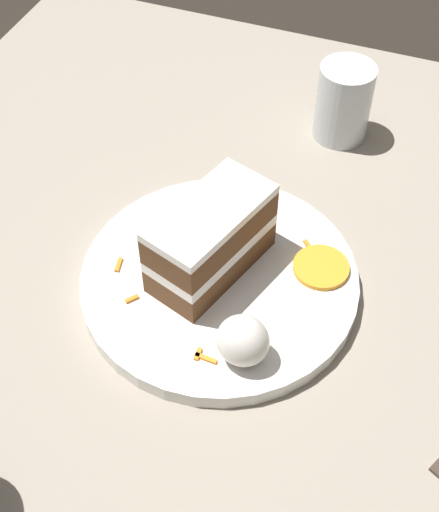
% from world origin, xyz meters
% --- Properties ---
extents(ground_plane, '(6.00, 6.00, 0.00)m').
position_xyz_m(ground_plane, '(0.00, 0.00, 0.00)').
color(ground_plane, black).
rests_on(ground_plane, ground).
extents(dining_table, '(0.97, 0.90, 0.03)m').
position_xyz_m(dining_table, '(0.00, 0.00, 0.01)').
color(dining_table, gray).
rests_on(dining_table, ground).
extents(plate, '(0.27, 0.27, 0.02)m').
position_xyz_m(plate, '(-0.05, -0.01, 0.03)').
color(plate, white).
rests_on(plate, dining_table).
extents(cake_slice, '(0.10, 0.14, 0.08)m').
position_xyz_m(cake_slice, '(-0.06, -0.00, 0.08)').
color(cake_slice, brown).
rests_on(cake_slice, plate).
extents(cream_dollop, '(0.05, 0.04, 0.05)m').
position_xyz_m(cream_dollop, '(0.00, -0.09, 0.07)').
color(cream_dollop, white).
rests_on(cream_dollop, plate).
extents(orange_garnish, '(0.05, 0.05, 0.01)m').
position_xyz_m(orange_garnish, '(0.04, 0.03, 0.05)').
color(orange_garnish, orange).
rests_on(orange_garnish, plate).
extents(carrot_shreds_scatter, '(0.17, 0.17, 0.00)m').
position_xyz_m(carrot_shreds_scatter, '(-0.06, -0.05, 0.04)').
color(carrot_shreds_scatter, orange).
rests_on(carrot_shreds_scatter, plate).
extents(drinking_glass, '(0.06, 0.06, 0.09)m').
position_xyz_m(drinking_glass, '(-0.00, 0.26, 0.06)').
color(drinking_glass, silver).
rests_on(drinking_glass, dining_table).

